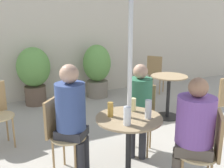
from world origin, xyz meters
TOP-DOWN VIEW (x-y plane):
  - storefront_wall at (0.00, 3.59)m, footprint 10.00×0.06m
  - cafe_table_near at (-0.24, 0.21)m, footprint 0.67×0.67m
  - cafe_table_far at (1.27, 1.55)m, footprint 0.61×0.61m
  - bistro_chair_0 at (0.34, -0.29)m, footprint 0.45×0.45m
  - bistro_chair_1 at (0.26, 0.79)m, footprint 0.45×0.45m
  - bistro_chair_2 at (-0.82, 0.71)m, footprint 0.45×0.45m
  - bistro_chair_3 at (1.88, 2.84)m, footprint 0.45×0.45m
  - bistro_chair_5 at (1.61, 0.76)m, footprint 0.40×0.42m
  - seated_person_0 at (0.23, -0.19)m, footprint 0.46×0.45m
  - seated_person_1 at (0.16, 0.68)m, footprint 0.38×0.38m
  - seated_person_2 at (-0.71, 0.62)m, footprint 0.41×0.40m
  - beer_glass_0 at (-0.08, 0.11)m, footprint 0.06×0.06m
  - beer_glass_1 at (-0.11, 0.35)m, footprint 0.06×0.06m
  - beer_glass_2 at (-0.40, 0.32)m, footprint 0.06×0.06m
  - beer_glass_3 at (-0.35, 0.06)m, footprint 0.07×0.07m
  - potted_plant_0 at (-0.69, 3.24)m, footprint 0.64×0.64m
  - potted_plant_1 at (0.62, 3.20)m, footprint 0.59×0.59m

SIDE VIEW (x-z plane):
  - cafe_table_far at x=1.27m, z-range 0.13..0.88m
  - bistro_chair_0 at x=0.34m, z-range 0.09..0.96m
  - bistro_chair_1 at x=0.26m, z-range 0.09..0.96m
  - bistro_chair_2 at x=-0.82m, z-range 0.09..0.96m
  - bistro_chair_3 at x=1.88m, z-range 0.09..0.96m
  - bistro_chair_5 at x=1.61m, z-range 0.09..0.96m
  - cafe_table_near at x=-0.24m, z-range 0.16..0.90m
  - potted_plant_1 at x=0.62m, z-range 0.06..1.19m
  - potted_plant_0 at x=-0.69m, z-range 0.09..1.23m
  - seated_person_1 at x=0.16m, z-range 0.12..1.29m
  - seated_person_0 at x=0.23m, z-range 0.11..1.30m
  - seated_person_2 at x=-0.71m, z-range 0.12..1.37m
  - beer_glass_1 at x=-0.11m, z-range 0.74..0.89m
  - beer_glass_2 at x=-0.40m, z-range 0.74..0.89m
  - beer_glass_3 at x=-0.35m, z-range 0.74..0.92m
  - beer_glass_0 at x=-0.08m, z-range 0.74..0.94m
  - storefront_wall at x=0.00m, z-range 0.00..3.00m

